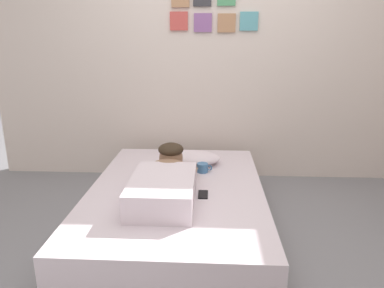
% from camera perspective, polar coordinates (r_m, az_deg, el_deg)
% --- Properties ---
extents(ground_plane, '(12.95, 12.95, 0.00)m').
position_cam_1_polar(ground_plane, '(2.52, 3.22, -17.14)').
color(ground_plane, gray).
extents(back_wall, '(4.47, 0.12, 2.50)m').
position_cam_1_polar(back_wall, '(3.63, 3.53, 14.11)').
color(back_wall, silver).
rests_on(back_wall, ground).
extents(bed, '(1.31, 1.92, 0.34)m').
position_cam_1_polar(bed, '(2.75, -2.44, -10.14)').
color(bed, '#726051').
rests_on(bed, ground).
extents(pillow, '(0.52, 0.32, 0.11)m').
position_cam_1_polar(pillow, '(3.13, -0.26, -2.24)').
color(pillow, silver).
rests_on(pillow, bed).
extents(person_lying, '(0.43, 0.92, 0.27)m').
position_cam_1_polar(person_lying, '(2.52, -4.26, -5.78)').
color(person_lying, silver).
rests_on(person_lying, bed).
extents(coffee_cup, '(0.12, 0.09, 0.07)m').
position_cam_1_polar(coffee_cup, '(2.95, 1.73, -3.81)').
color(coffee_cup, teal).
rests_on(coffee_cup, bed).
extents(cell_phone, '(0.07, 0.14, 0.01)m').
position_cam_1_polar(cell_phone, '(2.54, 1.77, -8.06)').
color(cell_phone, black).
rests_on(cell_phone, bed).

